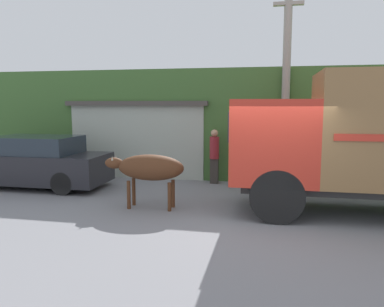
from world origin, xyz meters
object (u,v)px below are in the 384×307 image
brown_cow (149,168)px  cargo_truck (381,137)px  pedestrian_on_hill (214,153)px  parked_suv (34,162)px  utility_pole (286,81)px

brown_cow → cargo_truck: bearing=-3.8°
cargo_truck → pedestrian_on_hill: size_ratio=3.61×
parked_suv → utility_pole: utility_pole is taller
brown_cow → utility_pole: utility_pole is taller
brown_cow → parked_suv: size_ratio=0.44×
parked_suv → pedestrian_on_hill: pedestrian_on_hill is taller
utility_pole → cargo_truck: bearing=-57.1°
cargo_truck → utility_pole: size_ratio=1.00×
pedestrian_on_hill → utility_pole: 3.15m
cargo_truck → parked_suv: size_ratio=1.38×
cargo_truck → pedestrian_on_hill: (-4.14, 2.80, -0.84)m
parked_suv → utility_pole: size_ratio=0.72×
cargo_truck → utility_pole: utility_pole is taller
cargo_truck → pedestrian_on_hill: cargo_truck is taller
cargo_truck → pedestrian_on_hill: bearing=145.8°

